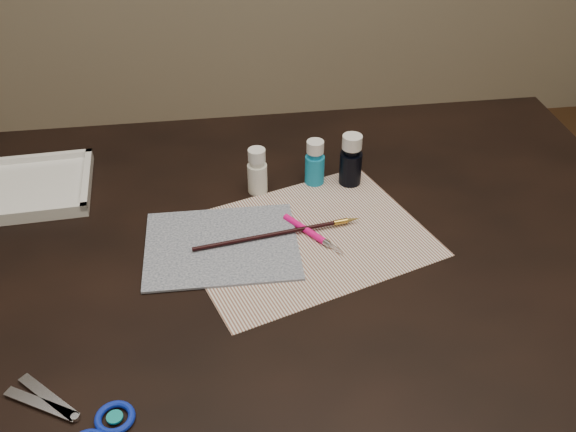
{
  "coord_description": "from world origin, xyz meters",
  "views": [
    {
      "loc": [
        -0.12,
        -0.83,
        1.42
      ],
      "look_at": [
        0.0,
        0.0,
        0.8
      ],
      "focal_mm": 40.0,
      "sensor_mm": 36.0,
      "label": 1
    }
  ],
  "objects": [
    {
      "name": "paper",
      "position": [
        0.03,
        0.0,
        0.75
      ],
      "size": [
        0.46,
        0.41,
        0.0
      ],
      "primitive_type": "cube",
      "rotation": [
        0.0,
        0.0,
        0.32
      ],
      "color": "white",
      "rests_on": "table"
    },
    {
      "name": "scissors",
      "position": [
        -0.33,
        -0.31,
        0.76
      ],
      "size": [
        0.22,
        0.18,
        0.01
      ],
      "primitive_type": null,
      "rotation": [
        0.0,
        0.0,
        2.61
      ],
      "color": "silver",
      "rests_on": "table"
    },
    {
      "name": "craft_knife",
      "position": [
        0.04,
        -0.0,
        0.76
      ],
      "size": [
        0.09,
        0.12,
        0.01
      ],
      "primitive_type": null,
      "rotation": [
        0.0,
        0.0,
        -0.96
      ],
      "color": "#FF0C81",
      "rests_on": "paper"
    },
    {
      "name": "table",
      "position": [
        0.0,
        0.0,
        0.38
      ],
      "size": [
        1.3,
        0.9,
        0.75
      ],
      "primitive_type": "cube",
      "color": "black",
      "rests_on": "ground"
    },
    {
      "name": "palette_tray",
      "position": [
        -0.44,
        0.21,
        0.76
      ],
      "size": [
        0.21,
        0.21,
        0.02
      ],
      "primitive_type": "cube",
      "rotation": [
        0.0,
        0.0,
        0.06
      ],
      "color": "white",
      "rests_on": "table"
    },
    {
      "name": "paintbrush",
      "position": [
        -0.01,
        0.01,
        0.76
      ],
      "size": [
        0.29,
        0.05,
        0.01
      ],
      "primitive_type": null,
      "rotation": [
        0.0,
        0.0,
        0.15
      ],
      "color": "black",
      "rests_on": "canvas"
    },
    {
      "name": "paint_bottle_navy",
      "position": [
        0.14,
        0.15,
        0.8
      ],
      "size": [
        0.04,
        0.04,
        0.1
      ],
      "primitive_type": "cylinder",
      "rotation": [
        0.0,
        0.0,
        0.06
      ],
      "color": "black",
      "rests_on": "table"
    },
    {
      "name": "canvas",
      "position": [
        -0.11,
        -0.0,
        0.75
      ],
      "size": [
        0.25,
        0.21,
        0.0
      ],
      "primitive_type": "cube",
      "rotation": [
        0.0,
        0.0,
        -0.02
      ],
      "color": "#13213C",
      "rests_on": "paper"
    },
    {
      "name": "paint_bottle_cyan",
      "position": [
        0.07,
        0.17,
        0.79
      ],
      "size": [
        0.05,
        0.05,
        0.09
      ],
      "primitive_type": "cylinder",
      "rotation": [
        0.0,
        0.0,
        -0.36
      ],
      "color": "#158CBF",
      "rests_on": "table"
    },
    {
      "name": "paint_bottle_white",
      "position": [
        -0.04,
        0.15,
        0.79
      ],
      "size": [
        0.05,
        0.05,
        0.09
      ],
      "primitive_type": "cylinder",
      "rotation": [
        0.0,
        0.0,
        0.34
      ],
      "color": "white",
      "rests_on": "table"
    }
  ]
}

